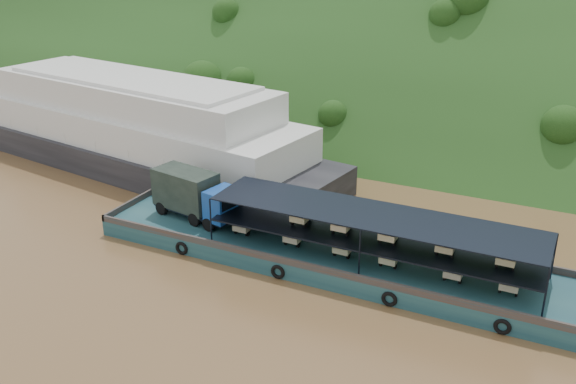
% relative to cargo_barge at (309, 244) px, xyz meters
% --- Properties ---
extents(ground, '(160.00, 160.00, 0.00)m').
position_rel_cargo_barge_xyz_m(ground, '(-1.63, 0.95, -1.23)').
color(ground, brown).
rests_on(ground, ground).
extents(hillside, '(140.00, 39.60, 39.60)m').
position_rel_cargo_barge_xyz_m(hillside, '(-1.63, 36.95, -1.23)').
color(hillside, '#193212').
rests_on(hillside, ground).
extents(cargo_barge, '(35.00, 7.18, 4.95)m').
position_rel_cargo_barge_xyz_m(cargo_barge, '(0.00, 0.00, 0.00)').
color(cargo_barge, '#133542').
rests_on(cargo_barge, ground).
extents(passenger_ferry, '(46.12, 17.70, 9.10)m').
position_rel_cargo_barge_xyz_m(passenger_ferry, '(-24.26, 10.94, 2.71)').
color(passenger_ferry, black).
rests_on(passenger_ferry, ground).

